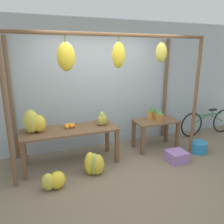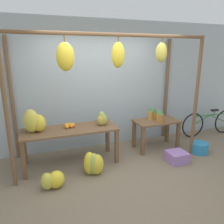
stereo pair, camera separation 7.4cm
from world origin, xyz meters
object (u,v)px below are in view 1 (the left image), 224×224
object	(u,v)px
banana_pile_ground_left	(54,181)
fruit_crate_white	(177,156)
papaya_pile	(102,119)
banana_pile_on_table	(33,122)
blue_bucket	(199,147)
banana_pile_ground_right	(94,164)
pineapple_cluster	(156,115)
orange_pile	(70,126)
parked_bicycle	(208,122)

from	to	relation	value
banana_pile_ground_left	fruit_crate_white	bearing A→B (deg)	1.64
papaya_pile	banana_pile_on_table	bearing A→B (deg)	178.26
banana_pile_on_table	fruit_crate_white	xyz separation A→B (m)	(2.61, -0.71, -0.81)
blue_bucket	papaya_pile	bearing A→B (deg)	166.36
banana_pile_ground_right	papaya_pile	distance (m)	0.90
pineapple_cluster	fruit_crate_white	bearing A→B (deg)	-83.57
pineapple_cluster	banana_pile_ground_right	xyz separation A→B (m)	(-1.60, -0.57, -0.58)
banana_pile_ground_left	banana_pile_on_table	bearing A→B (deg)	105.57
banana_pile_on_table	orange_pile	distance (m)	0.67
orange_pile	pineapple_cluster	bearing A→B (deg)	-0.58
banana_pile_ground_right	banana_pile_on_table	bearing A→B (deg)	148.25
banana_pile_ground_right	blue_bucket	world-z (taller)	banana_pile_ground_right
banana_pile_ground_left	papaya_pile	xyz separation A→B (m)	(1.06, 0.74, 0.69)
blue_bucket	parked_bicycle	size ratio (longest dim) A/B	0.21
banana_pile_on_table	fruit_crate_white	size ratio (longest dim) A/B	1.26
pineapple_cluster	banana_pile_ground_right	distance (m)	1.80
orange_pile	fruit_crate_white	xyz separation A→B (m)	(1.96, -0.72, -0.65)
banana_pile_on_table	fruit_crate_white	distance (m)	2.82
banana_pile_ground_right	fruit_crate_white	world-z (taller)	banana_pile_ground_right
banana_pile_ground_left	banana_pile_ground_right	xyz separation A→B (m)	(0.71, 0.20, 0.06)
banana_pile_on_table	banana_pile_ground_left	world-z (taller)	banana_pile_on_table
banana_pile_on_table	papaya_pile	bearing A→B (deg)	-1.74
orange_pile	blue_bucket	xyz separation A→B (m)	(2.67, -0.55, -0.64)
banana_pile_on_table	banana_pile_ground_right	world-z (taller)	banana_pile_on_table
orange_pile	parked_bicycle	size ratio (longest dim) A/B	0.13
orange_pile	pineapple_cluster	size ratio (longest dim) A/B	0.55
banana_pile_on_table	pineapple_cluster	size ratio (longest dim) A/B	1.23
banana_pile_ground_left	banana_pile_ground_right	world-z (taller)	banana_pile_ground_right
pineapple_cluster	blue_bucket	distance (m)	1.16
parked_bicycle	banana_pile_ground_left	bearing A→B (deg)	-165.78
fruit_crate_white	blue_bucket	xyz separation A→B (m)	(0.71, 0.17, 0.01)
fruit_crate_white	papaya_pile	distance (m)	1.66
pineapple_cluster	papaya_pile	xyz separation A→B (m)	(-1.26, -0.04, 0.05)
orange_pile	parked_bicycle	bearing A→B (deg)	3.81
banana_pile_ground_right	blue_bucket	size ratio (longest dim) A/B	1.21
banana_pile_on_table	orange_pile	xyz separation A→B (m)	(0.65, 0.02, -0.15)
banana_pile_on_table	pineapple_cluster	xyz separation A→B (m)	(2.53, -0.00, -0.13)
banana_pile_on_table	blue_bucket	xyz separation A→B (m)	(3.32, -0.53, -0.79)
orange_pile	banana_pile_ground_right	distance (m)	0.86
banana_pile_ground_left	blue_bucket	size ratio (longest dim) A/B	1.28
pineapple_cluster	banana_pile_ground_left	distance (m)	2.53
pineapple_cluster	fruit_crate_white	size ratio (longest dim) A/B	1.02
parked_bicycle	fruit_crate_white	bearing A→B (deg)	-150.22
parked_bicycle	blue_bucket	bearing A→B (deg)	-141.01
banana_pile_ground_left	parked_bicycle	world-z (taller)	parked_bicycle
banana_pile_ground_left	papaya_pile	distance (m)	1.47
blue_bucket	papaya_pile	xyz separation A→B (m)	(-2.04, 0.50, 0.72)
banana_pile_ground_left	pineapple_cluster	bearing A→B (deg)	18.44
pineapple_cluster	papaya_pile	bearing A→B (deg)	-178.34
parked_bicycle	papaya_pile	xyz separation A→B (m)	(-3.02, -0.30, 0.50)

